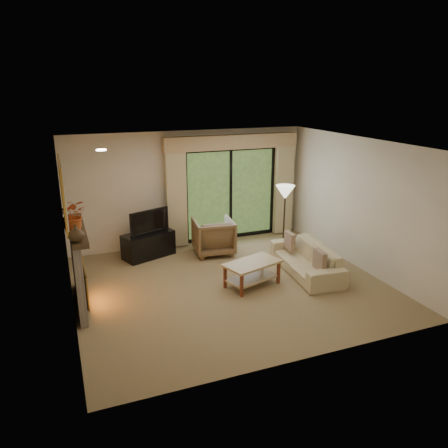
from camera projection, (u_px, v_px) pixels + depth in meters
name	position (u px, v px, depth m)	size (l,w,h in m)	color
floor	(230.00, 285.00, 8.10)	(5.50, 5.50, 0.00)	olive
ceiling	(230.00, 144.00, 7.32)	(5.50, 5.50, 0.00)	silver
wall_back	(189.00, 188.00, 9.93)	(5.00, 5.00, 0.00)	beige
wall_front	(305.00, 272.00, 5.49)	(5.00, 5.00, 0.00)	beige
wall_left	(66.00, 237.00, 6.76)	(5.00, 5.00, 0.00)	beige
wall_right	(358.00, 203.00, 8.66)	(5.00, 5.00, 0.00)	beige
fireplace	(77.00, 267.00, 7.16)	(0.24, 1.70, 1.37)	gray
mirror	(63.00, 193.00, 6.75)	(0.07, 1.45, 1.02)	#C08C34
sliding_door	(230.00, 194.00, 10.29)	(2.26, 0.10, 2.16)	black
curtain_left	(176.00, 196.00, 9.70)	(0.45, 0.18, 2.35)	tan
curtain_right	(283.00, 186.00, 10.63)	(0.45, 0.18, 2.35)	tan
cornice	(232.00, 142.00, 9.84)	(3.20, 0.24, 0.32)	tan
media_console	(148.00, 245.00, 9.37)	(1.08, 0.49, 0.54)	black
tv	(147.00, 221.00, 9.21)	(0.91, 0.12, 0.53)	black
armchair	(213.00, 236.00, 9.54)	(0.83, 0.86, 0.78)	brown
sofa	(306.00, 259.00, 8.56)	(1.93, 0.75, 0.56)	tan
pillow_near	(320.00, 260.00, 7.98)	(0.10, 0.37, 0.37)	brown
pillow_far	(290.00, 241.00, 8.97)	(0.10, 0.37, 0.37)	brown
coffee_table	(252.00, 274.00, 8.02)	(1.03, 0.56, 0.46)	tan
floor_lamp	(284.00, 220.00, 9.44)	(0.41, 0.41, 1.52)	white
vase	(76.00, 233.00, 6.32)	(0.24, 0.24, 0.25)	#3B2C19
branches	(73.00, 215.00, 6.70)	(0.47, 0.41, 0.53)	#BB4D1D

